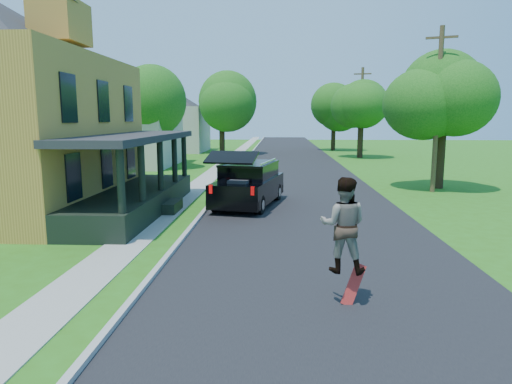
{
  "coord_description": "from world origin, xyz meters",
  "views": [
    {
      "loc": [
        -1.07,
        -11.91,
        3.75
      ],
      "look_at": [
        -1.82,
        3.0,
        1.33
      ],
      "focal_mm": 32.0,
      "sensor_mm": 36.0,
      "label": 1
    }
  ],
  "objects_px": {
    "skateboarder": "(343,225)",
    "tree_right_near": "(443,96)",
    "black_suv": "(249,184)",
    "utility_pole_near": "(437,108)"
  },
  "relations": [
    {
      "from": "black_suv",
      "to": "tree_right_near",
      "type": "height_order",
      "value": "tree_right_near"
    },
    {
      "from": "black_suv",
      "to": "tree_right_near",
      "type": "bearing_deg",
      "value": 41.31
    },
    {
      "from": "tree_right_near",
      "to": "black_suv",
      "type": "bearing_deg",
      "value": -150.32
    },
    {
      "from": "tree_right_near",
      "to": "utility_pole_near",
      "type": "relative_size",
      "value": 0.9
    },
    {
      "from": "tree_right_near",
      "to": "utility_pole_near",
      "type": "height_order",
      "value": "utility_pole_near"
    },
    {
      "from": "skateboarder",
      "to": "tree_right_near",
      "type": "relative_size",
      "value": 0.26
    },
    {
      "from": "black_suv",
      "to": "utility_pole_near",
      "type": "height_order",
      "value": "utility_pole_near"
    },
    {
      "from": "skateboarder",
      "to": "tree_right_near",
      "type": "distance_m",
      "value": 17.99
    },
    {
      "from": "skateboarder",
      "to": "tree_right_near",
      "type": "height_order",
      "value": "tree_right_near"
    },
    {
      "from": "skateboarder",
      "to": "utility_pole_near",
      "type": "bearing_deg",
      "value": -104.27
    }
  ]
}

